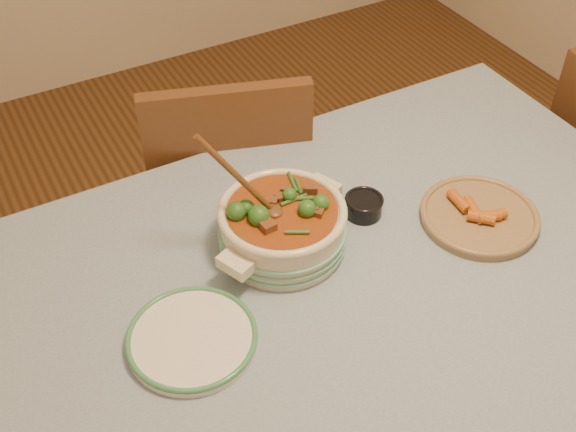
% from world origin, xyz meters
% --- Properties ---
extents(dining_table, '(1.68, 1.08, 0.76)m').
position_xyz_m(dining_table, '(0.00, 0.00, 0.66)').
color(dining_table, brown).
rests_on(dining_table, floor).
extents(stew_casserole, '(0.35, 0.35, 0.33)m').
position_xyz_m(stew_casserole, '(-0.05, 0.15, 0.83)').
color(stew_casserole, beige).
rests_on(stew_casserole, dining_table).
extents(white_plate, '(0.30, 0.30, 0.02)m').
position_xyz_m(white_plate, '(-0.33, 0.00, 0.77)').
color(white_plate, silver).
rests_on(white_plate, dining_table).
extents(condiment_bowl, '(0.11, 0.11, 0.05)m').
position_xyz_m(condiment_bowl, '(0.17, 0.15, 0.78)').
color(condiment_bowl, black).
rests_on(condiment_bowl, dining_table).
extents(fried_plate, '(0.28, 0.28, 0.05)m').
position_xyz_m(fried_plate, '(0.38, 0.01, 0.77)').
color(fried_plate, '#917550').
rests_on(fried_plate, dining_table).
extents(chair_far, '(0.55, 0.55, 0.93)m').
position_xyz_m(chair_far, '(0.04, 0.64, 0.53)').
color(chair_far, '#522C19').
rests_on(chair_far, floor).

